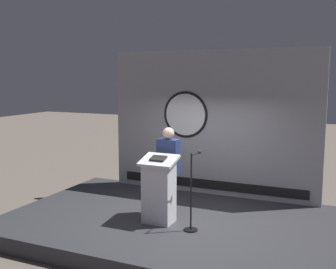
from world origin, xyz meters
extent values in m
plane|color=#6B6056|center=(0.00, 0.00, 0.00)|extent=(40.00, 40.00, 0.00)
cube|color=#333338|center=(0.00, 0.00, 0.15)|extent=(6.40, 4.00, 0.30)
cube|color=#9E9EA3|center=(0.00, 1.85, 1.89)|extent=(4.72, 0.10, 3.19)
cylinder|color=black|center=(-0.60, 1.80, 2.07)|extent=(1.05, 0.02, 1.05)
cylinder|color=white|center=(-0.60, 1.79, 2.07)|extent=(0.94, 0.02, 0.94)
cube|color=black|center=(0.00, 1.79, 0.52)|extent=(4.25, 0.02, 0.20)
cube|color=silver|center=(-0.27, -0.30, 0.86)|extent=(0.52, 0.40, 1.11)
cube|color=silver|center=(-0.27, -0.30, 1.44)|extent=(0.64, 0.50, 0.18)
cube|color=black|center=(-0.27, -0.32, 1.49)|extent=(0.28, 0.20, 0.07)
cylinder|color=black|center=(-0.30, 0.18, 0.70)|extent=(0.26, 0.26, 0.80)
cube|color=navy|center=(-0.30, 0.18, 1.43)|extent=(0.40, 0.24, 0.66)
sphere|color=beige|center=(-0.30, 0.18, 1.87)|extent=(0.22, 0.22, 0.22)
cylinder|color=black|center=(0.40, -0.45, 0.31)|extent=(0.24, 0.24, 0.02)
cylinder|color=black|center=(0.40, -0.45, 0.98)|extent=(0.03, 0.03, 1.35)
cylinder|color=black|center=(0.40, -0.25, 1.60)|extent=(0.02, 0.40, 0.02)
sphere|color=#262626|center=(0.40, -0.05, 1.60)|extent=(0.07, 0.07, 0.07)
camera|label=1|loc=(2.83, -6.81, 2.94)|focal=44.26mm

